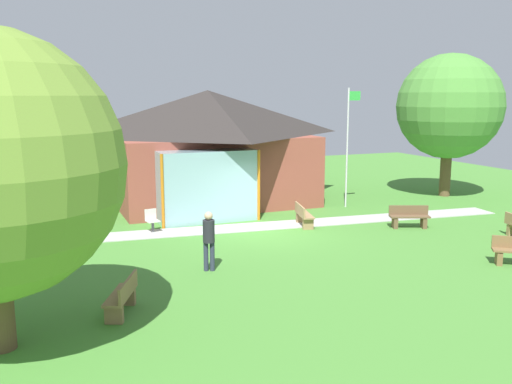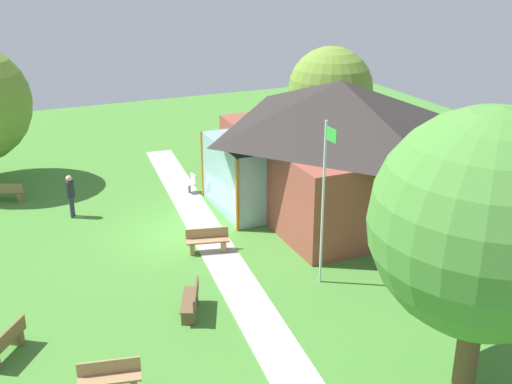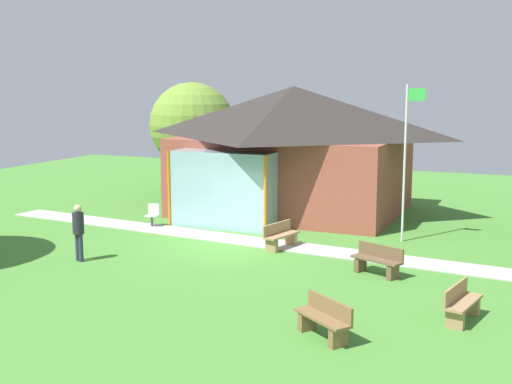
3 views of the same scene
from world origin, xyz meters
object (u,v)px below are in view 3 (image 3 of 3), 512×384
Objects in this scene: bench_mid_right at (377,261)px; bench_front_right at (324,320)px; pavilion at (291,147)px; visitor_strolling_lawn at (78,228)px; bench_rear_near_path at (280,236)px; flagpole at (406,156)px; bench_lawn_far_right at (461,304)px; patio_chair_west at (153,216)px; tree_behind_pavilion_left at (192,125)px.

bench_mid_right and bench_front_right have the same top height.
pavilion is 5.57× the size of visitor_strolling_lawn.
bench_rear_near_path is at bearing -3.62° from bench_mid_right.
flagpole is (5.40, -3.51, 0.23)m from pavilion.
bench_lawn_far_right and bench_rear_near_path have the same top height.
bench_rear_near_path is 7.78m from bench_front_right.
bench_rear_near_path is 1.06× the size of bench_front_right.
flagpole is at bearing -147.76° from bench_lawn_far_right.
patio_chair_west is 9.39m from tree_behind_pavilion_left.
pavilion is 10.57m from visitor_strolling_lawn.
bench_mid_right is 0.89× the size of visitor_strolling_lawn.
tree_behind_pavilion_left reaches higher than bench_rear_near_path.
patio_chair_west is (-9.11, -1.35, -2.53)m from flagpole.
bench_lawn_far_right is 0.90× the size of visitor_strolling_lawn.
flagpole is 3.40× the size of bench_rear_near_path.
visitor_strolling_lawn is (-5.02, -3.88, 0.62)m from bench_rear_near_path.
bench_mid_right is 5.09m from bench_front_right.
bench_mid_right is at bearing 34.51° from visitor_strolling_lawn.
tree_behind_pavilion_left is (-3.49, 13.56, 2.24)m from visitor_strolling_lawn.
bench_front_right is at bearing -66.75° from pavilion.
flagpole reaches higher than bench_mid_right.
flagpole reaches higher than bench_front_right.
pavilion is at bearing -28.57° from tree_behind_pavilion_left.
pavilion reaches higher than bench_rear_near_path.
pavilion is 6.54m from patio_chair_west.
tree_behind_pavilion_left is (-6.61, 3.60, 0.55)m from pavilion.
visitor_strolling_lawn is (-11.21, 0.79, 0.62)m from bench_lawn_far_right.
bench_lawn_far_right and bench_mid_right have the same top height.
bench_rear_near_path is (-6.19, 4.67, 0.00)m from bench_lawn_far_right.
flagpole reaches higher than visitor_strolling_lawn.
flagpole is 8.13m from bench_lawn_far_right.
flagpole is 3.42× the size of bench_mid_right.
tree_behind_pavilion_left is at bearing 125.28° from visitor_strolling_lawn.
bench_front_right is at bearing 1.82° from visitor_strolling_lawn.
bench_mid_right is at bearing 77.42° from bench_rear_near_path.
patio_chair_west is (-9.28, 8.08, 0.01)m from bench_front_right.
flagpole is at bearing -65.88° from bench_mid_right.
pavilion is at bearing -136.69° from patio_chair_west.
flagpole is at bearing 139.92° from bench_rear_near_path.
pavilion is 1.79× the size of tree_behind_pavilion_left.
flagpole reaches higher than bench_lawn_far_right.
bench_lawn_far_right is 20.74m from tree_behind_pavilion_left.
bench_mid_right is (-2.58, 2.89, 0.00)m from bench_lawn_far_right.
tree_behind_pavilion_left is (-12.01, 7.11, 0.32)m from flagpole.
patio_chair_west is at bearing 117.55° from visitor_strolling_lawn.
flagpole is 5.03m from bench_rear_near_path.
bench_rear_near_path is at bearing -115.22° from bench_lawn_far_right.
bench_lawn_far_right is (2.70, -7.23, -2.54)m from flagpole.
bench_rear_near_path is 13.20m from tree_behind_pavilion_left.
tree_behind_pavilion_left reaches higher than visitor_strolling_lawn.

